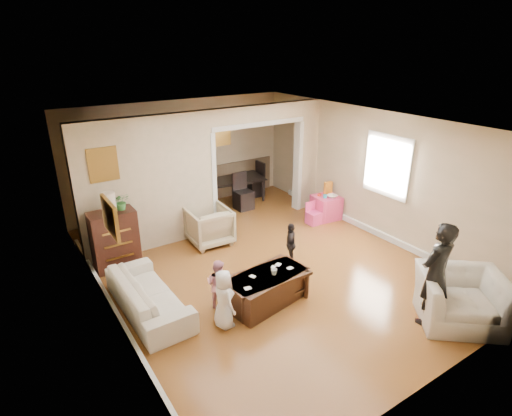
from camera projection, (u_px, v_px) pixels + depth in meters
floor at (262, 264)px, 7.66m from camera, size 7.00×7.00×0.00m
partition_left at (150, 184)px, 7.86m from camera, size 2.75×0.18×2.60m
partition_right at (306, 156)px, 9.82m from camera, size 0.55×0.18×2.60m
partition_header at (258, 113)px, 8.70m from camera, size 2.22×0.18×0.35m
window_pane at (388, 166)px, 8.16m from camera, size 0.03×0.95×1.10m
framed_art_partition at (103, 165)px, 7.16m from camera, size 0.45×0.03×0.55m
framed_art_sofa_wall at (110, 218)px, 5.14m from camera, size 0.03×0.55×0.40m
framed_art_alcove at (221, 134)px, 10.24m from camera, size 0.45×0.03×0.55m
sofa at (148, 294)px, 6.24m from camera, size 0.79×1.93×0.56m
armchair_back at (209, 226)px, 8.32m from camera, size 0.85×0.87×0.75m
armchair_front at (460, 299)px, 5.97m from camera, size 1.53×1.51×0.75m
dresser at (115, 240)px, 7.37m from camera, size 0.79×0.44×1.08m
table_lamp at (109, 202)px, 7.10m from camera, size 0.22×0.22×0.36m
potted_plant at (121, 201)px, 7.21m from camera, size 0.27×0.24×0.30m
coffee_table at (267, 288)px, 6.46m from camera, size 1.39×0.87×0.49m
coffee_cup at (274, 272)px, 6.37m from camera, size 0.11×0.11×0.09m
play_table at (326, 207)px, 9.53m from camera, size 0.62×0.62×0.54m
cereal_box at (328, 188)px, 9.51m from camera, size 0.21×0.09×0.30m
cyan_cup at (325, 196)px, 9.33m from camera, size 0.08×0.08×0.08m
toy_block at (319, 195)px, 9.45m from camera, size 0.09×0.08×0.05m
play_bowl at (332, 196)px, 9.35m from camera, size 0.26×0.26×0.06m
dining_table at (230, 190)px, 10.55m from camera, size 1.85×1.24×0.60m
adult_person at (436, 274)px, 5.80m from camera, size 0.58×0.38×1.59m
child_kneel_a at (224, 299)px, 5.84m from camera, size 0.29×0.44×0.90m
child_kneel_b at (218, 284)px, 6.28m from camera, size 0.46×0.49×0.81m
child_toddler at (291, 244)px, 7.52m from camera, size 0.46×0.50×0.82m
craft_papers at (269, 273)px, 6.42m from camera, size 0.98×0.41×0.00m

